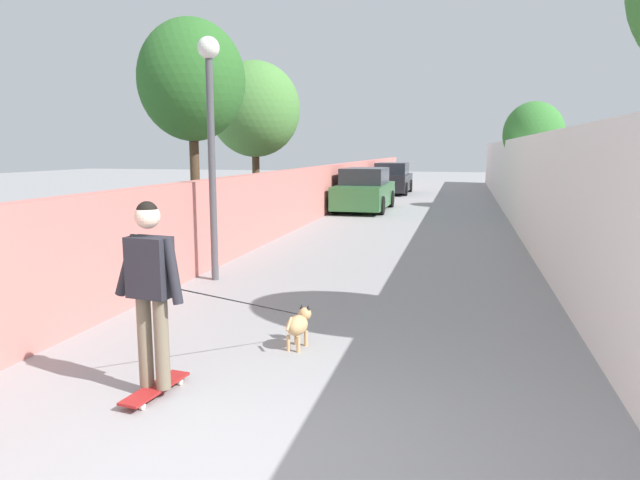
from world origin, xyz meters
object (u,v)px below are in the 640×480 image
(tree_left_distant, at_px, (255,110))
(car_near, at_px, (365,191))
(dog, at_px, (298,324))
(skateboard, at_px, (156,388))
(car_far, at_px, (392,179))
(tree_right_near, at_px, (534,135))
(lamp_post, at_px, (210,115))
(person_skateboarder, at_px, (150,280))
(tree_left_mid, at_px, (192,81))

(tree_left_distant, relative_size, car_near, 1.11)
(dog, height_order, car_near, car_near)
(car_near, bearing_deg, skateboard, -177.08)
(dog, xyz_separation_m, car_far, (22.82, 1.72, 0.44))
(tree_right_near, bearing_deg, car_near, 106.55)
(lamp_post, height_order, skateboard, lamp_post)
(person_skateboarder, relative_size, car_near, 0.39)
(tree_left_mid, height_order, car_near, tree_left_mid)
(tree_left_distant, xyz_separation_m, lamp_post, (-7.48, -2.01, -0.60))
(tree_left_mid, distance_m, car_far, 18.27)
(skateboard, distance_m, car_far, 24.38)
(dog, bearing_deg, tree_right_near, -14.29)
(tree_right_near, xyz_separation_m, skateboard, (-17.92, 5.07, -2.67))
(lamp_post, distance_m, car_far, 20.04)
(tree_left_distant, relative_size, person_skateboarder, 2.83)
(car_near, bearing_deg, dog, -173.28)
(tree_right_near, xyz_separation_m, tree_left_distant, (-6.00, 8.51, 0.64))
(dog, bearing_deg, tree_left_distant, 22.66)
(car_near, bearing_deg, tree_left_mid, 169.00)
(lamp_post, distance_m, person_skateboarder, 4.96)
(tree_left_distant, height_order, lamp_post, tree_left_distant)
(lamp_post, relative_size, person_skateboarder, 2.37)
(dog, height_order, car_far, car_far)
(skateboard, relative_size, car_far, 0.20)
(tree_right_near, distance_m, person_skateboarder, 18.69)
(dog, bearing_deg, car_near, 6.72)
(dog, bearing_deg, skateboard, 149.65)
(lamp_post, height_order, car_far, lamp_post)
(tree_right_near, relative_size, skateboard, 4.80)
(tree_left_distant, distance_m, skateboard, 12.83)
(person_skateboarder, bearing_deg, tree_left_distant, 16.07)
(tree_right_near, distance_m, car_far, 8.96)
(skateboard, bearing_deg, car_far, 1.94)
(dog, relative_size, car_near, 0.42)
(person_skateboarder, height_order, dog, person_skateboarder)
(tree_left_distant, xyz_separation_m, car_far, (12.44, -2.61, -2.66))
(car_far, bearing_deg, skateboard, -178.06)
(lamp_post, relative_size, skateboard, 4.91)
(tree_left_mid, bearing_deg, car_near, -11.00)
(tree_left_mid, xyz_separation_m, dog, (-4.88, -3.62, -3.29))
(tree_right_near, distance_m, tree_left_distant, 10.43)
(car_far, bearing_deg, dog, -175.68)
(tree_right_near, distance_m, skateboard, 18.81)
(tree_right_near, relative_size, tree_left_mid, 0.82)
(tree_left_mid, height_order, person_skateboarder, tree_left_mid)
(tree_left_distant, distance_m, car_far, 12.99)
(tree_right_near, distance_m, lamp_post, 14.96)
(tree_left_mid, distance_m, tree_left_distant, 5.55)
(person_skateboarder, relative_size, car_far, 0.41)
(lamp_post, bearing_deg, car_far, -1.73)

